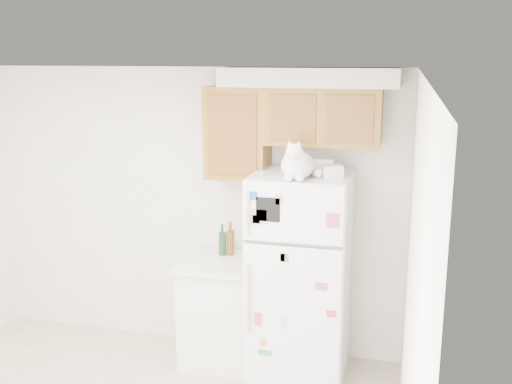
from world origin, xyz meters
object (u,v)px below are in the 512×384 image
(bottle_green, at_px, (222,240))
(base_counter, at_px, (221,310))
(cat, at_px, (297,164))
(bottle_amber, at_px, (230,238))
(storage_box_front, at_px, (332,171))
(refrigerator, at_px, (300,278))
(storage_box_back, at_px, (322,165))

(bottle_green, bearing_deg, base_counter, -80.63)
(cat, xyz_separation_m, bottle_amber, (-0.64, 0.42, -0.75))
(storage_box_front, bearing_deg, base_counter, 154.41)
(refrigerator, bearing_deg, cat, -90.18)
(storage_box_front, height_order, bottle_amber, storage_box_front)
(cat, bearing_deg, storage_box_back, 70.05)
(base_counter, bearing_deg, bottle_amber, 72.80)
(storage_box_back, relative_size, bottle_green, 0.66)
(storage_box_back, xyz_separation_m, storage_box_front, (0.11, -0.22, -0.01))
(storage_box_back, bearing_deg, storage_box_front, -68.38)
(refrigerator, height_order, storage_box_back, storage_box_back)
(base_counter, relative_size, bottle_green, 3.38)
(storage_box_back, bearing_deg, base_counter, -178.29)
(cat, relative_size, bottle_green, 1.61)
(base_counter, bearing_deg, storage_box_front, -7.94)
(cat, distance_m, bottle_amber, 1.08)
(refrigerator, distance_m, storage_box_back, 0.92)
(storage_box_back, height_order, bottle_amber, storage_box_back)
(cat, distance_m, storage_box_back, 0.40)
(refrigerator, relative_size, storage_box_back, 9.44)
(refrigerator, relative_size, bottle_green, 6.25)
(base_counter, xyz_separation_m, storage_box_back, (0.82, 0.09, 1.29))
(base_counter, bearing_deg, storage_box_back, 6.36)
(base_counter, distance_m, storage_box_front, 1.59)
(base_counter, height_order, cat, cat)
(cat, bearing_deg, storage_box_front, 31.22)
(base_counter, xyz_separation_m, cat, (0.69, -0.28, 1.35))
(refrigerator, height_order, storage_box_front, storage_box_front)
(bottle_amber, bearing_deg, storage_box_back, -3.92)
(base_counter, height_order, storage_box_front, storage_box_front)
(storage_box_back, bearing_deg, cat, -114.59)
(refrigerator, relative_size, storage_box_front, 11.33)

